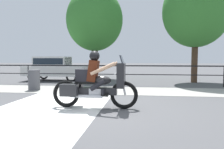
% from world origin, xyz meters
% --- Properties ---
extents(ground_plane, '(120.00, 120.00, 0.00)m').
position_xyz_m(ground_plane, '(0.00, 0.00, 0.00)').
color(ground_plane, '#4C4C4F').
extents(sidewalk_band, '(44.00, 2.40, 0.01)m').
position_xyz_m(sidewalk_band, '(0.00, 3.40, 0.01)').
color(sidewalk_band, '#99968E').
rests_on(sidewalk_band, ground).
extents(crosswalk_band, '(3.02, 6.00, 0.01)m').
position_xyz_m(crosswalk_band, '(-1.55, -0.20, 0.00)').
color(crosswalk_band, silver).
rests_on(crosswalk_band, ground).
extents(fence_railing, '(36.00, 0.05, 1.06)m').
position_xyz_m(fence_railing, '(0.00, 5.22, 0.84)').
color(fence_railing, black).
rests_on(fence_railing, ground).
extents(motorcycle, '(2.46, 0.76, 1.63)m').
position_xyz_m(motorcycle, '(-0.25, -0.04, 0.72)').
color(motorcycle, black).
rests_on(motorcycle, ground).
extents(parked_car, '(3.94, 1.70, 1.53)m').
position_xyz_m(parked_car, '(-4.36, 7.22, 0.87)').
color(parked_car, silver).
rests_on(parked_car, ground).
extents(trash_bin, '(0.54, 0.54, 0.90)m').
position_xyz_m(trash_bin, '(-3.69, 3.11, 0.45)').
color(trash_bin, '#515156').
rests_on(trash_bin, ground).
extents(tree_behind_sign, '(3.82, 3.82, 6.26)m').
position_xyz_m(tree_behind_sign, '(4.18, 7.27, 4.14)').
color(tree_behind_sign, '#473323').
rests_on(tree_behind_sign, ground).
extents(tree_behind_car, '(3.85, 3.85, 6.17)m').
position_xyz_m(tree_behind_car, '(-2.11, 8.81, 4.03)').
color(tree_behind_car, '#473323').
rests_on(tree_behind_car, ground).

